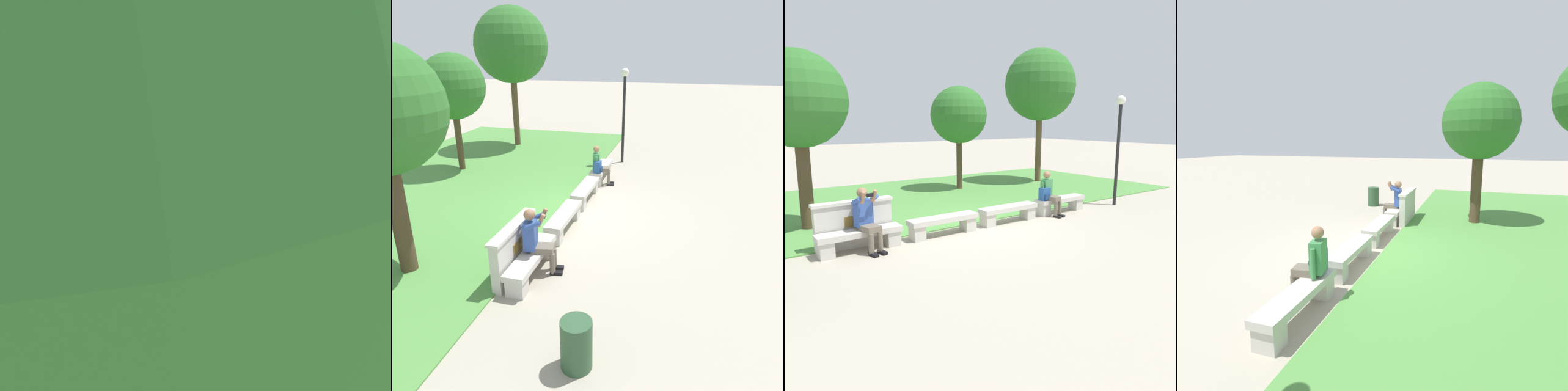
{
  "view_description": "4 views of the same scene",
  "coord_description": "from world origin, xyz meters",
  "views": [
    {
      "loc": [
        -7.43,
        7.19,
        4.72
      ],
      "look_at": [
        -1.4,
        -0.28,
        0.95
      ],
      "focal_mm": 42.0,
      "sensor_mm": 36.0,
      "label": 1
    },
    {
      "loc": [
        -8.83,
        -2.68,
        4.13
      ],
      "look_at": [
        -0.6,
        -0.49,
        0.79
      ],
      "focal_mm": 35.0,
      "sensor_mm": 36.0,
      "label": 2
    },
    {
      "loc": [
        -5.35,
        -7.53,
        2.62
      ],
      "look_at": [
        -0.38,
        -0.62,
        0.98
      ],
      "focal_mm": 35.0,
      "sensor_mm": 36.0,
      "label": 3
    },
    {
      "loc": [
        6.51,
        2.32,
        2.57
      ],
      "look_at": [
        -1.33,
        -0.31,
        1.09
      ],
      "focal_mm": 28.0,
      "sensor_mm": 36.0,
      "label": 4
    }
  ],
  "objects": [
    {
      "name": "ground_plane",
      "position": [
        0.0,
        0.0,
        0.0
      ],
      "size": [
        80.0,
        80.0,
        0.0
      ],
      "primitive_type": "plane",
      "color": "#A89E8C"
    },
    {
      "name": "bench_main",
      "position": [
        -2.97,
        0.0,
        0.29
      ],
      "size": [
        1.73,
        0.4,
        0.45
      ],
      "color": "beige",
      "rests_on": "ground"
    },
    {
      "name": "bench_near",
      "position": [
        -0.99,
        0.0,
        0.29
      ],
      "size": [
        1.73,
        0.4,
        0.45
      ],
      "color": "beige",
      "rests_on": "ground"
    },
    {
      "name": "bench_mid",
      "position": [
        0.99,
        0.0,
        0.29
      ],
      "size": [
        1.73,
        0.4,
        0.45
      ],
      "color": "beige",
      "rests_on": "ground"
    },
    {
      "name": "bench_far",
      "position": [
        2.97,
        0.0,
        0.29
      ],
      "size": [
        1.73,
        0.4,
        0.45
      ],
      "color": "beige",
      "rests_on": "ground"
    },
    {
      "name": "backrest_wall_with_plaque",
      "position": [
        -2.97,
        0.34,
        0.52
      ],
      "size": [
        1.67,
        0.24,
        1.01
      ],
      "color": "beige",
      "rests_on": "ground"
    },
    {
      "name": "person_photographer",
      "position": [
        -2.84,
        -0.08,
        0.74
      ],
      "size": [
        0.52,
        0.77,
        1.32
      ],
      "color": "black",
      "rests_on": "ground"
    },
    {
      "name": "person_distant",
      "position": [
        2.44,
        -0.07,
        0.67
      ],
      "size": [
        0.48,
        0.71,
        1.26
      ],
      "color": "black",
      "rests_on": "ground"
    },
    {
      "name": "backpack",
      "position": [
        2.28,
        -0.05,
        0.63
      ],
      "size": [
        0.28,
        0.24,
        0.43
      ],
      "color": "#234C8C",
      "rests_on": "bench_far"
    },
    {
      "name": "tree_behind_wall",
      "position": [
        -3.46,
        2.4,
        3.11
      ],
      "size": [
        2.28,
        2.28,
        4.29
      ],
      "color": "#4C3826",
      "rests_on": "ground"
    },
    {
      "name": "tree_left_background",
      "position": [
        -5.95,
        6.2,
        4.06
      ],
      "size": [
        2.91,
        2.91,
        5.55
      ],
      "color": "brown",
      "rests_on": "ground"
    },
    {
      "name": "trash_bin",
      "position": [
        -4.95,
        -1.49,
        0.38
      ],
      "size": [
        0.44,
        0.44,
        0.75
      ],
      "primitive_type": "cylinder",
      "color": "#2D5133",
      "rests_on": "ground"
    },
    {
      "name": "lamp_post",
      "position": [
        5.16,
        -0.32,
        2.28
      ],
      "size": [
        0.28,
        0.28,
        3.43
      ],
      "color": "black",
      "rests_on": "ground"
    }
  ]
}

